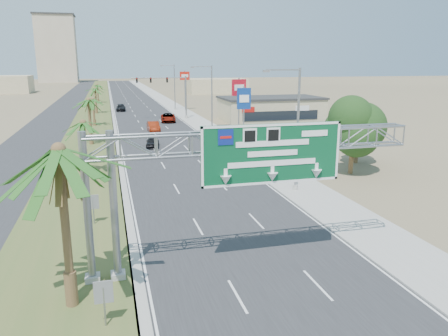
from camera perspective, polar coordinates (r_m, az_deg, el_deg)
The scene contains 29 objects.
road at distance 120.86m, azimuth -11.53°, elevation 8.39°, with size 12.00×300.00×0.02m, color #28282B.
sidewalk_right at distance 121.66m, azimuth -7.49°, elevation 8.59°, with size 4.00×300.00×0.10m, color #9E9B93.
median_grass at distance 120.67m, azimuth -16.32°, elevation 8.14°, with size 7.00×300.00×0.12m, color #455A28.
opposing_road at distance 121.04m, azimuth -19.66°, elevation 7.89°, with size 8.00×300.00×0.02m, color #28282B.
sign_gantry at distance 21.48m, azimuth 2.04°, elevation 1.99°, with size 16.75×1.24×7.50m.
palm_near at distance 18.63m, azimuth -20.78°, elevation 2.06°, with size 5.70×5.70×8.35m.
palm_row_b at distance 42.61m, azimuth -17.93°, elevation 5.55°, with size 3.99×3.99×5.95m.
palm_row_c at distance 58.43m, azimuth -17.27°, elevation 8.36°, with size 3.99×3.99×6.75m.
palm_row_d at distance 76.47m, azimuth -16.74°, elevation 8.55°, with size 3.99×3.99×5.45m.
palm_row_e at distance 95.37m, azimuth -16.48°, elevation 9.86°, with size 3.99×3.99×6.15m.
palm_row_f at distance 120.36m, azimuth -16.23°, elevation 10.35°, with size 3.99×3.99×5.75m.
streetlight_near at distance 35.77m, azimuth 9.27°, elevation 4.27°, with size 3.27×0.44×10.00m.
streetlight_mid at distance 64.12m, azimuth -1.77°, elevation 8.49°, with size 3.27×0.44×10.00m.
streetlight_far at distance 99.43m, azimuth -6.57°, elevation 10.22°, with size 3.27×0.44×10.00m.
signal_mast at distance 83.28m, azimuth -6.39°, elevation 9.69°, with size 10.28×0.71×8.00m.
store_building at distance 82.03m, azimuth 6.11°, elevation 7.64°, with size 18.00×10.00×4.00m, color tan.
oak_near at distance 42.86m, azimuth 16.55°, elevation 5.19°, with size 4.50×4.50×6.80m.
oak_far at distance 47.89m, azimuth 17.11°, elevation 5.12°, with size 3.50×3.50×5.60m.
median_signback_a at distance 18.50m, azimuth -15.44°, elevation -15.76°, with size 0.75×0.08×2.08m.
median_signback_b at distance 29.60m, azimuth -16.73°, elevation -4.55°, with size 0.75×0.08×2.08m.
tower_distant at distance 261.48m, azimuth -20.99°, elevation 14.27°, with size 20.00×16.00×35.00m, color tan.
building_distant_right at distance 154.94m, azimuth -0.98°, elevation 10.66°, with size 20.00×12.00×5.00m, color tan.
car_left_lane at distance 55.83m, azimuth -9.32°, elevation 3.39°, with size 1.57×3.90×1.33m, color black.
car_mid_lane at distance 68.40m, azimuth -9.20°, elevation 5.34°, with size 1.64×4.72×1.55m, color maroon.
car_right_lane at distance 79.51m, azimuth -7.31°, elevation 6.52°, with size 2.51×5.44×1.51m, color gray.
car_far at distance 99.63m, azimuth -13.32°, elevation 7.64°, with size 1.94×4.78×1.39m, color black.
pole_sign_red_near at distance 65.95m, azimuth 1.97°, elevation 10.11°, with size 2.38×0.99×8.21m.
pole_sign_blue at distance 63.34m, azimuth 2.61°, elevation 8.83°, with size 2.01×0.42×7.08m.
pole_sign_red_far at distance 98.64m, azimuth -5.15°, elevation 11.49°, with size 2.22×0.71×8.69m.
Camera 1 is at (-7.20, -10.20, 10.36)m, focal length 35.00 mm.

